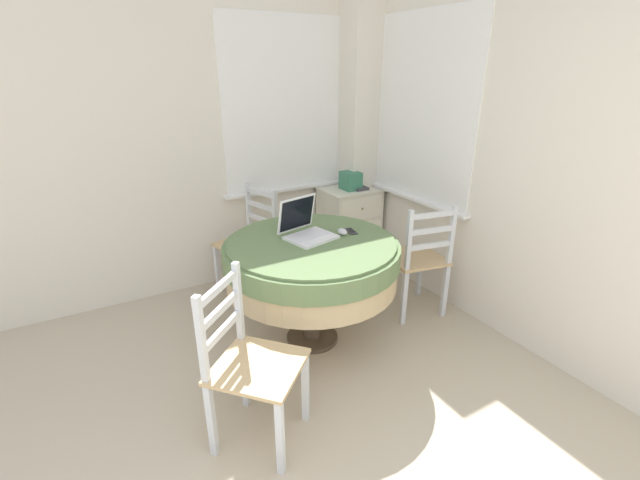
{
  "coord_description": "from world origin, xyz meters",
  "views": [
    {
      "loc": [
        -0.17,
        -0.31,
        1.8
      ],
      "look_at": [
        1.2,
        2.09,
        0.68
      ],
      "focal_mm": 24.0,
      "sensor_mm": 36.0,
      "label": 1
    }
  ],
  "objects_px": {
    "computer_mouse": "(342,232)",
    "dining_chair_near_right_window": "(418,260)",
    "dining_chair_camera_near": "(250,365)",
    "storage_box": "(351,181)",
    "corner_cabinet": "(349,226)",
    "book_on_cabinet": "(357,187)",
    "cell_phone": "(351,231)",
    "dining_chair_near_back_window": "(250,242)",
    "laptop": "(306,229)",
    "round_dining_table": "(312,260)"
  },
  "relations": [
    {
      "from": "dining_chair_near_right_window",
      "to": "dining_chair_camera_near",
      "type": "bearing_deg",
      "value": -161.29
    },
    {
      "from": "dining_chair_near_right_window",
      "to": "book_on_cabinet",
      "type": "height_order",
      "value": "dining_chair_near_right_window"
    },
    {
      "from": "storage_box",
      "to": "book_on_cabinet",
      "type": "relative_size",
      "value": 0.76
    },
    {
      "from": "dining_chair_camera_near",
      "to": "storage_box",
      "type": "xyz_separation_m",
      "value": [
        1.59,
        1.53,
        0.39
      ]
    },
    {
      "from": "cell_phone",
      "to": "storage_box",
      "type": "xyz_separation_m",
      "value": [
        0.61,
        0.93,
        0.07
      ]
    },
    {
      "from": "cell_phone",
      "to": "dining_chair_near_back_window",
      "type": "bearing_deg",
      "value": 114.82
    },
    {
      "from": "dining_chair_near_back_window",
      "to": "dining_chair_near_right_window",
      "type": "bearing_deg",
      "value": -44.32
    },
    {
      "from": "dining_chair_camera_near",
      "to": "corner_cabinet",
      "type": "bearing_deg",
      "value": 44.05
    },
    {
      "from": "book_on_cabinet",
      "to": "laptop",
      "type": "bearing_deg",
      "value": -139.23
    },
    {
      "from": "dining_chair_near_right_window",
      "to": "storage_box",
      "type": "xyz_separation_m",
      "value": [
        0.04,
        1.0,
        0.39
      ]
    },
    {
      "from": "dining_chair_near_right_window",
      "to": "book_on_cabinet",
      "type": "distance_m",
      "value": 1.05
    },
    {
      "from": "round_dining_table",
      "to": "corner_cabinet",
      "type": "distance_m",
      "value": 1.37
    },
    {
      "from": "round_dining_table",
      "to": "computer_mouse",
      "type": "height_order",
      "value": "computer_mouse"
    },
    {
      "from": "dining_chair_near_right_window",
      "to": "dining_chair_camera_near",
      "type": "relative_size",
      "value": 1.0
    },
    {
      "from": "book_on_cabinet",
      "to": "cell_phone",
      "type": "bearing_deg",
      "value": -126.34
    },
    {
      "from": "cell_phone",
      "to": "book_on_cabinet",
      "type": "height_order",
      "value": "book_on_cabinet"
    },
    {
      "from": "dining_chair_near_back_window",
      "to": "storage_box",
      "type": "height_order",
      "value": "storage_box"
    },
    {
      "from": "round_dining_table",
      "to": "dining_chair_camera_near",
      "type": "xyz_separation_m",
      "value": [
        -0.67,
        -0.59,
        -0.17
      ]
    },
    {
      "from": "corner_cabinet",
      "to": "book_on_cabinet",
      "type": "bearing_deg",
      "value": -29.9
    },
    {
      "from": "corner_cabinet",
      "to": "book_on_cabinet",
      "type": "relative_size",
      "value": 3.34
    },
    {
      "from": "corner_cabinet",
      "to": "storage_box",
      "type": "bearing_deg",
      "value": -117.61
    },
    {
      "from": "computer_mouse",
      "to": "dining_chair_near_back_window",
      "type": "distance_m",
      "value": 1.01
    },
    {
      "from": "laptop",
      "to": "dining_chair_near_right_window",
      "type": "xyz_separation_m",
      "value": [
        0.88,
        -0.15,
        -0.36
      ]
    },
    {
      "from": "laptop",
      "to": "dining_chair_near_back_window",
      "type": "bearing_deg",
      "value": 97.19
    },
    {
      "from": "dining_chair_near_back_window",
      "to": "storage_box",
      "type": "relative_size",
      "value": 5.23
    },
    {
      "from": "laptop",
      "to": "dining_chair_near_right_window",
      "type": "relative_size",
      "value": 0.39
    },
    {
      "from": "cell_phone",
      "to": "corner_cabinet",
      "type": "xyz_separation_m",
      "value": [
        0.63,
        0.96,
        -0.38
      ]
    },
    {
      "from": "computer_mouse",
      "to": "dining_chair_near_back_window",
      "type": "xyz_separation_m",
      "value": [
        -0.33,
        0.9,
        -0.33
      ]
    },
    {
      "from": "round_dining_table",
      "to": "computer_mouse",
      "type": "distance_m",
      "value": 0.28
    },
    {
      "from": "computer_mouse",
      "to": "corner_cabinet",
      "type": "xyz_separation_m",
      "value": [
        0.7,
        0.97,
        -0.4
      ]
    },
    {
      "from": "laptop",
      "to": "cell_phone",
      "type": "distance_m",
      "value": 0.32
    },
    {
      "from": "dining_chair_near_right_window",
      "to": "book_on_cabinet",
      "type": "relative_size",
      "value": 3.99
    },
    {
      "from": "cell_phone",
      "to": "dining_chair_near_right_window",
      "type": "distance_m",
      "value": 0.66
    },
    {
      "from": "dining_chair_near_right_window",
      "to": "book_on_cabinet",
      "type": "xyz_separation_m",
      "value": [
        0.11,
        1.0,
        0.32
      ]
    },
    {
      "from": "round_dining_table",
      "to": "laptop",
      "type": "distance_m",
      "value": 0.21
    },
    {
      "from": "round_dining_table",
      "to": "laptop",
      "type": "height_order",
      "value": "laptop"
    },
    {
      "from": "dining_chair_near_back_window",
      "to": "corner_cabinet",
      "type": "bearing_deg",
      "value": 4.09
    },
    {
      "from": "laptop",
      "to": "corner_cabinet",
      "type": "bearing_deg",
      "value": 43.39
    },
    {
      "from": "laptop",
      "to": "round_dining_table",
      "type": "bearing_deg",
      "value": -94.06
    },
    {
      "from": "round_dining_table",
      "to": "computer_mouse",
      "type": "xyz_separation_m",
      "value": [
        0.23,
        -0.01,
        0.16
      ]
    },
    {
      "from": "laptop",
      "to": "dining_chair_camera_near",
      "type": "xyz_separation_m",
      "value": [
        -0.68,
        -0.67,
        -0.36
      ]
    },
    {
      "from": "laptop",
      "to": "computer_mouse",
      "type": "relative_size",
      "value": 4.23
    },
    {
      "from": "laptop",
      "to": "storage_box",
      "type": "distance_m",
      "value": 1.25
    },
    {
      "from": "dining_chair_camera_near",
      "to": "dining_chair_near_back_window",
      "type": "bearing_deg",
      "value": 68.84
    },
    {
      "from": "dining_chair_near_back_window",
      "to": "book_on_cabinet",
      "type": "height_order",
      "value": "dining_chair_near_back_window"
    },
    {
      "from": "computer_mouse",
      "to": "dining_chair_near_right_window",
      "type": "relative_size",
      "value": 0.09
    },
    {
      "from": "round_dining_table",
      "to": "cell_phone",
      "type": "height_order",
      "value": "cell_phone"
    },
    {
      "from": "storage_box",
      "to": "corner_cabinet",
      "type": "bearing_deg",
      "value": 62.39
    },
    {
      "from": "cell_phone",
      "to": "corner_cabinet",
      "type": "distance_m",
      "value": 1.21
    },
    {
      "from": "corner_cabinet",
      "to": "storage_box",
      "type": "distance_m",
      "value": 0.46
    }
  ]
}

